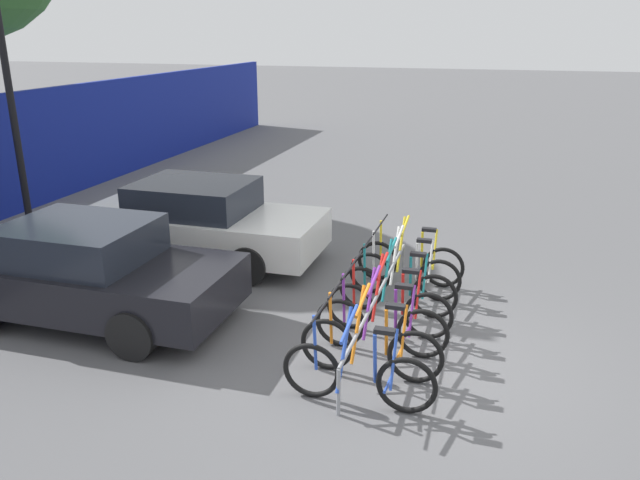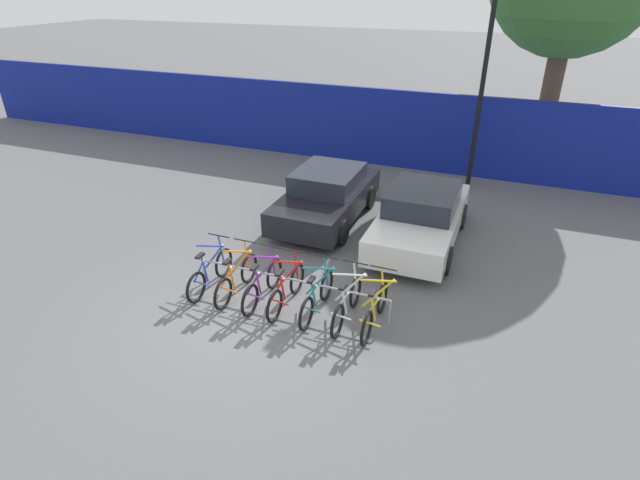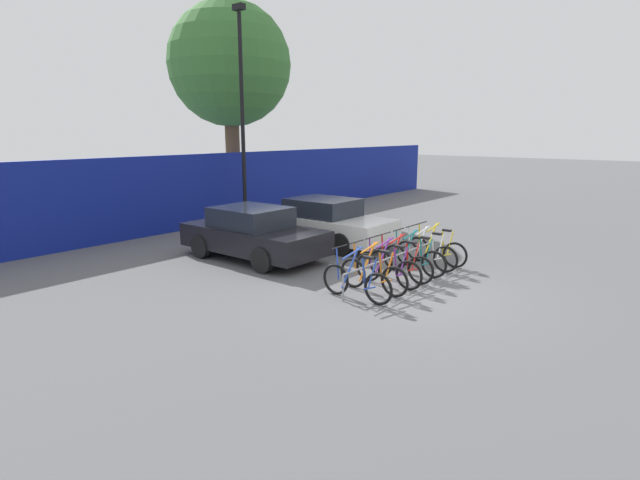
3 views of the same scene
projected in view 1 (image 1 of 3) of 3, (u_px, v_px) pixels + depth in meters
The scene contains 11 objects.
ground_plane at pixel (420, 363), 7.64m from camera, with size 120.00×120.00×0.00m, color #59595B.
bike_rack at pixel (378, 297), 8.30m from camera, with size 4.11×0.04×0.57m.
bicycle_blue at pixel (358, 374), 6.68m from camera, with size 0.68×1.71×1.05m.
bicycle_orange at pixel (370, 347), 7.25m from camera, with size 0.68×1.71×1.05m.
bicycle_purple at pixel (381, 325), 7.79m from camera, with size 0.68×1.71×1.05m.
bicycle_red at pixel (389, 308), 8.27m from camera, with size 0.68×1.71×1.05m.
bicycle_teal at pixel (397, 289), 8.86m from camera, with size 0.68×1.71×1.05m.
bicycle_white at pixel (404, 273), 9.42m from camera, with size 0.68×1.71×1.05m.
bicycle_yellow at pixel (410, 261), 9.92m from camera, with size 0.68×1.71×1.05m.
car_black at pixel (88, 272), 8.63m from camera, with size 1.91×4.08×1.40m.
car_white at pixel (200, 222), 10.88m from camera, with size 1.91×4.23×1.40m.
Camera 1 is at (-6.81, -0.77, 3.89)m, focal length 35.00 mm.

